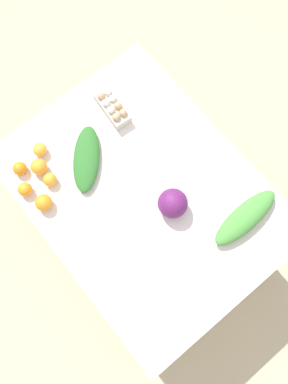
{
  "coord_description": "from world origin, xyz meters",
  "views": [
    {
      "loc": [
        -0.35,
        0.29,
        2.56
      ],
      "look_at": [
        0.0,
        0.0,
        0.77
      ],
      "focal_mm": 35.0,
      "sensor_mm": 36.0,
      "label": 1
    }
  ],
  "objects_px": {
    "greens_bunch_chard": "(86,159)",
    "orange_4": "(20,169)",
    "greens_bunch_dandelion": "(245,217)",
    "orange_2": "(25,189)",
    "orange_0": "(50,180)",
    "orange_5": "(44,203)",
    "orange_1": "(40,150)",
    "cabbage_purple": "(173,203)",
    "egg_carton": "(112,107)",
    "orange_3": "(39,167)"
  },
  "relations": [
    {
      "from": "greens_bunch_chard",
      "to": "orange_4",
      "type": "height_order",
      "value": "orange_4"
    },
    {
      "from": "greens_bunch_dandelion",
      "to": "greens_bunch_chard",
      "type": "distance_m",
      "value": 0.83
    },
    {
      "from": "orange_2",
      "to": "orange_4",
      "type": "bearing_deg",
      "value": -21.59
    },
    {
      "from": "orange_0",
      "to": "orange_5",
      "type": "height_order",
      "value": "orange_5"
    },
    {
      "from": "orange_5",
      "to": "orange_1",
      "type": "bearing_deg",
      "value": -31.18
    },
    {
      "from": "cabbage_purple",
      "to": "egg_carton",
      "type": "height_order",
      "value": "cabbage_purple"
    },
    {
      "from": "egg_carton",
      "to": "orange_0",
      "type": "bearing_deg",
      "value": -71.83
    },
    {
      "from": "cabbage_purple",
      "to": "orange_1",
      "type": "xyz_separation_m",
      "value": [
        0.64,
        0.33,
        -0.04
      ]
    },
    {
      "from": "orange_1",
      "to": "orange_2",
      "type": "bearing_deg",
      "value": 124.95
    },
    {
      "from": "greens_bunch_dandelion",
      "to": "orange_0",
      "type": "distance_m",
      "value": 0.97
    },
    {
      "from": "egg_carton",
      "to": "cabbage_purple",
      "type": "bearing_deg",
      "value": -4.05
    },
    {
      "from": "egg_carton",
      "to": "orange_2",
      "type": "relative_size",
      "value": 3.34
    },
    {
      "from": "cabbage_purple",
      "to": "orange_3",
      "type": "bearing_deg",
      "value": 34.47
    },
    {
      "from": "orange_5",
      "to": "cabbage_purple",
      "type": "bearing_deg",
      "value": -130.11
    },
    {
      "from": "orange_5",
      "to": "egg_carton",
      "type": "bearing_deg",
      "value": -71.56
    },
    {
      "from": "egg_carton",
      "to": "orange_2",
      "type": "height_order",
      "value": "egg_carton"
    },
    {
      "from": "greens_bunch_dandelion",
      "to": "orange_2",
      "type": "distance_m",
      "value": 1.08
    },
    {
      "from": "greens_bunch_dandelion",
      "to": "orange_2",
      "type": "xyz_separation_m",
      "value": [
        0.79,
        0.74,
        -0.0
      ]
    },
    {
      "from": "egg_carton",
      "to": "greens_bunch_chard",
      "type": "xyz_separation_m",
      "value": [
        -0.14,
        0.27,
        -0.01
      ]
    },
    {
      "from": "cabbage_purple",
      "to": "orange_2",
      "type": "height_order",
      "value": "cabbage_purple"
    },
    {
      "from": "cabbage_purple",
      "to": "orange_0",
      "type": "xyz_separation_m",
      "value": [
        0.48,
        0.39,
        -0.04
      ]
    },
    {
      "from": "orange_0",
      "to": "orange_5",
      "type": "relative_size",
      "value": 0.81
    },
    {
      "from": "greens_bunch_dandelion",
      "to": "orange_5",
      "type": "distance_m",
      "value": 0.98
    },
    {
      "from": "orange_4",
      "to": "orange_5",
      "type": "height_order",
      "value": "orange_5"
    },
    {
      "from": "cabbage_purple",
      "to": "egg_carton",
      "type": "relative_size",
      "value": 0.62
    },
    {
      "from": "greens_bunch_dandelion",
      "to": "orange_5",
      "type": "xyz_separation_m",
      "value": [
        0.67,
        0.71,
        0.0
      ]
    },
    {
      "from": "orange_0",
      "to": "orange_2",
      "type": "bearing_deg",
      "value": 73.56
    },
    {
      "from": "cabbage_purple",
      "to": "orange_1",
      "type": "relative_size",
      "value": 2.07
    },
    {
      "from": "orange_2",
      "to": "orange_5",
      "type": "xyz_separation_m",
      "value": [
        -0.11,
        -0.03,
        0.01
      ]
    },
    {
      "from": "greens_bunch_dandelion",
      "to": "orange_5",
      "type": "height_order",
      "value": "orange_5"
    },
    {
      "from": "orange_4",
      "to": "orange_5",
      "type": "bearing_deg",
      "value": 177.69
    },
    {
      "from": "orange_2",
      "to": "orange_5",
      "type": "distance_m",
      "value": 0.12
    },
    {
      "from": "cabbage_purple",
      "to": "egg_carton",
      "type": "distance_m",
      "value": 0.6
    },
    {
      "from": "orange_1",
      "to": "orange_5",
      "type": "bearing_deg",
      "value": 148.82
    },
    {
      "from": "cabbage_purple",
      "to": "orange_4",
      "type": "xyz_separation_m",
      "value": [
        0.62,
        0.47,
        -0.04
      ]
    },
    {
      "from": "greens_bunch_chard",
      "to": "orange_0",
      "type": "relative_size",
      "value": 5.22
    },
    {
      "from": "orange_2",
      "to": "orange_3",
      "type": "height_order",
      "value": "orange_3"
    },
    {
      "from": "orange_3",
      "to": "orange_5",
      "type": "height_order",
      "value": "orange_5"
    },
    {
      "from": "greens_bunch_dandelion",
      "to": "orange_2",
      "type": "bearing_deg",
      "value": 43.33
    },
    {
      "from": "greens_bunch_dandelion",
      "to": "orange_4",
      "type": "xyz_separation_m",
      "value": [
        0.89,
        0.7,
        -0.0
      ]
    },
    {
      "from": "greens_bunch_dandelion",
      "to": "orange_1",
      "type": "relative_size",
      "value": 5.49
    },
    {
      "from": "greens_bunch_dandelion",
      "to": "orange_3",
      "type": "xyz_separation_m",
      "value": [
        0.84,
        0.62,
        0.0
      ]
    },
    {
      "from": "cabbage_purple",
      "to": "orange_5",
      "type": "bearing_deg",
      "value": 49.89
    },
    {
      "from": "orange_1",
      "to": "orange_5",
      "type": "distance_m",
      "value": 0.28
    },
    {
      "from": "egg_carton",
      "to": "greens_bunch_dandelion",
      "type": "relative_size",
      "value": 0.6
    },
    {
      "from": "orange_1",
      "to": "orange_5",
      "type": "xyz_separation_m",
      "value": [
        -0.24,
        0.14,
        0.01
      ]
    },
    {
      "from": "egg_carton",
      "to": "greens_bunch_chard",
      "type": "distance_m",
      "value": 0.31
    },
    {
      "from": "greens_bunch_chard",
      "to": "orange_2",
      "type": "height_order",
      "value": "orange_2"
    },
    {
      "from": "orange_0",
      "to": "orange_2",
      "type": "height_order",
      "value": "orange_2"
    },
    {
      "from": "egg_carton",
      "to": "greens_bunch_chard",
      "type": "height_order",
      "value": "egg_carton"
    }
  ]
}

